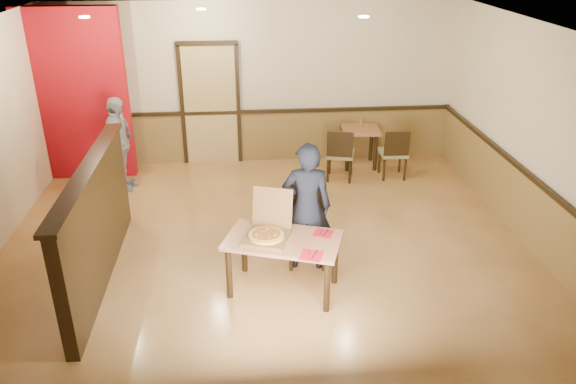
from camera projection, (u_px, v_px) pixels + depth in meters
name	position (u px, v px, depth m)	size (l,w,h in m)	color
floor	(268.00, 260.00, 7.17)	(7.00, 7.00, 0.00)	tan
ceiling	(264.00, 36.00, 5.98)	(7.00, 7.00, 0.00)	black
wall_back	(256.00, 84.00, 9.73)	(7.00, 7.00, 0.00)	beige
wall_right	(552.00, 149.00, 6.85)	(7.00, 7.00, 0.00)	beige
wainscot_back	(257.00, 136.00, 10.11)	(7.00, 0.04, 0.90)	olive
chair_rail_back	(257.00, 112.00, 9.89)	(7.00, 0.06, 0.06)	black
wainscot_right	(535.00, 218.00, 7.25)	(0.04, 7.00, 0.90)	olive
chair_rail_right	(541.00, 185.00, 7.05)	(0.06, 7.00, 0.06)	black
back_door	(210.00, 105.00, 9.78)	(0.90, 0.06, 2.10)	tan
booth_partition	(96.00, 223.00, 6.52)	(0.20, 3.10, 1.44)	black
red_accent_panel	(77.00, 96.00, 9.05)	(1.60, 0.20, 2.78)	#A30B15
spot_a	(84.00, 17.00, 7.43)	(0.14, 0.14, 0.02)	#FFD8B2
spot_b	(201.00, 9.00, 8.18)	(0.14, 0.14, 0.02)	#FFD8B2
spot_c	(364.00, 17.00, 7.45)	(0.14, 0.14, 0.02)	#FFD8B2
main_table	(283.00, 247.00, 6.34)	(1.44, 1.09, 0.68)	#B0704A
diner_chair	(308.00, 222.00, 6.97)	(0.53, 0.53, 0.98)	olive
side_chair_left	(340.00, 153.00, 9.26)	(0.53, 0.53, 0.89)	olive
side_chair_right	(394.00, 152.00, 9.34)	(0.44, 0.44, 0.87)	olive
side_table	(360.00, 138.00, 9.84)	(0.69, 0.69, 0.69)	#B0704A
diner	(307.00, 207.00, 6.72)	(0.60, 0.39, 1.63)	black
passerby	(119.00, 144.00, 8.85)	(0.89, 0.37, 1.52)	#9897A0
pizza_box	(268.00, 232.00, 6.30)	(0.62, 0.67, 0.49)	brown
pizza	(266.00, 235.00, 6.27)	(0.40, 0.40, 0.03)	gold
napkin_near	(311.00, 255.00, 5.96)	(0.29, 0.29, 0.01)	red
napkin_far	(323.00, 233.00, 6.40)	(0.26, 0.26, 0.01)	red
condiment	(362.00, 123.00, 9.79)	(0.06, 0.06, 0.15)	#836017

